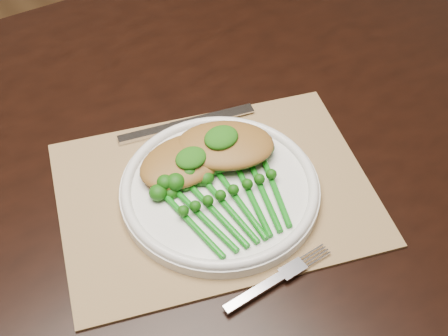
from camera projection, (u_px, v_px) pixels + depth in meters
dining_table at (151, 292)px, 1.20m from camera, size 1.72×1.14×0.75m
placemat at (215, 193)px, 0.88m from camera, size 0.52×0.46×0.00m
dinner_plate at (220, 188)px, 0.86m from camera, size 0.28×0.28×0.03m
knife at (174, 127)px, 0.96m from camera, size 0.21×0.09×0.01m
fork at (285, 274)px, 0.78m from camera, size 0.16×0.03×0.00m
chicken_fillet_left at (184, 161)px, 0.88m from camera, size 0.14×0.10×0.03m
chicken_fillet_right at (225, 145)px, 0.89m from camera, size 0.17×0.16×0.03m
pesto_dollop_left at (191, 158)px, 0.86m from camera, size 0.05×0.04×0.02m
pesto_dollop_right at (221, 138)px, 0.87m from camera, size 0.05×0.04×0.02m
broccolini_bundle at (235, 206)px, 0.83m from camera, size 0.18×0.19×0.04m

